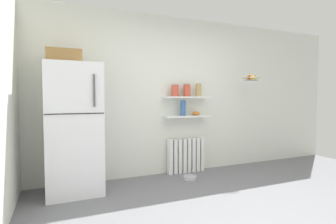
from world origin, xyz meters
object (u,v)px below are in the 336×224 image
radiator (186,155)px  pet_food_bowl (190,178)px  storage_jar_1 (187,90)px  storage_jar_2 (198,90)px  shelf_bowl (196,113)px  storage_jar_0 (175,90)px  refrigerator (73,126)px  vase (183,108)px  hanging_fruit_basket (251,78)px

radiator → pet_food_bowl: (-0.12, -0.38, -0.26)m
storage_jar_1 → pet_food_bowl: storage_jar_1 is taller
storage_jar_2 → shelf_bowl: size_ratio=1.57×
radiator → storage_jar_0: storage_jar_0 is taller
refrigerator → shelf_bowl: 2.00m
radiator → shelf_bowl: bearing=-9.7°
radiator → vase: 0.81m
storage_jar_2 → vase: storage_jar_2 is taller
refrigerator → pet_food_bowl: size_ratio=9.05×
radiator → storage_jar_1: bearing=-90.0°
storage_jar_1 → shelf_bowl: 0.43m
storage_jar_2 → refrigerator: bearing=-173.5°
vase → hanging_fruit_basket: 1.33m
vase → shelf_bowl: 0.26m
pet_food_bowl → radiator: bearing=72.5°
vase → pet_food_bowl: (-0.05, -0.35, -1.07)m
shelf_bowl → pet_food_bowl: size_ratio=0.68×
refrigerator → storage_jar_2: refrigerator is taller
vase → shelf_bowl: (0.25, 0.00, -0.09)m
radiator → storage_jar_0: bearing=-172.2°
vase → shelf_bowl: bearing=0.0°
storage_jar_0 → hanging_fruit_basket: 1.39m
storage_jar_0 → vase: 0.33m
storage_jar_1 → vase: 0.31m
storage_jar_0 → vase: (0.15, 0.00, -0.29)m
vase → storage_jar_2: bearing=-0.0°
storage_jar_1 → storage_jar_2: storage_jar_2 is taller
pet_food_bowl → storage_jar_2: bearing=45.7°
shelf_bowl → radiator: bearing=170.3°
storage_jar_0 → hanging_fruit_basket: size_ratio=0.67×
storage_jar_2 → pet_food_bowl: 1.45m
storage_jar_2 → vase: size_ratio=0.88×
vase → hanging_fruit_basket: hanging_fruit_basket is taller
vase → hanging_fruit_basket: size_ratio=0.83×
refrigerator → storage_jar_0: bearing=8.2°
storage_jar_0 → pet_food_bowl: 1.41m
storage_jar_0 → shelf_bowl: 0.55m
storage_jar_0 → storage_jar_1: size_ratio=0.95×
storage_jar_0 → shelf_bowl: (0.39, 0.00, -0.39)m
pet_food_bowl → hanging_fruit_basket: 2.01m
pet_food_bowl → hanging_fruit_basket: hanging_fruit_basket is taller
refrigerator → hanging_fruit_basket: (2.93, -0.02, 0.72)m
vase → shelf_bowl: vase is taller
refrigerator → vase: bearing=7.5°
shelf_bowl → vase: bearing=180.0°
refrigerator → storage_jar_1: size_ratio=8.66×
storage_jar_0 → hanging_fruit_basket: bearing=-10.5°
storage_jar_0 → storage_jar_2: bearing=-0.0°
storage_jar_1 → refrigerator: bearing=-172.8°
storage_jar_2 → pet_food_bowl: storage_jar_2 is taller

